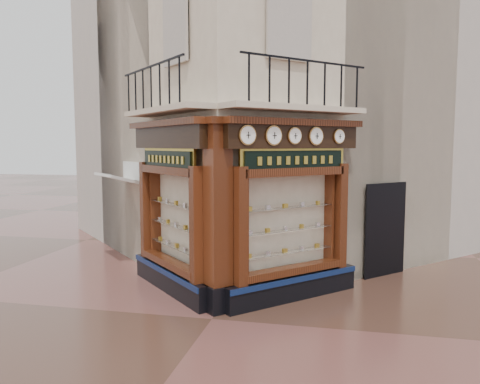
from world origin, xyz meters
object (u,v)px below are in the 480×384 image
(clock_c, at_px, (295,136))
(signboard_right, at_px, (295,160))
(clock_a, at_px, (247,135))
(signboard_left, at_px, (167,159))
(clock_d, at_px, (316,136))
(corner_pilaster, at_px, (218,218))
(clock_b, at_px, (274,135))
(awning, at_px, (121,265))
(clock_e, at_px, (339,136))

(clock_c, xyz_separation_m, signboard_right, (0.00, 0.16, -0.52))
(clock_a, relative_size, signboard_left, 0.21)
(clock_c, xyz_separation_m, clock_d, (0.43, 0.43, -0.00))
(clock_c, bearing_deg, clock_d, -0.00)
(clock_d, distance_m, signboard_left, 3.40)
(clock_a, relative_size, clock_c, 1.10)
(clock_a, bearing_deg, corner_pilaster, 135.66)
(corner_pilaster, height_order, clock_a, corner_pilaster)
(clock_d, bearing_deg, corner_pilaster, 169.20)
(clock_b, bearing_deg, clock_d, 0.00)
(awning, relative_size, signboard_left, 0.81)
(awning, bearing_deg, clock_a, -169.63)
(clock_d, xyz_separation_m, awning, (-5.56, 1.68, -3.62))
(corner_pilaster, bearing_deg, clock_e, -8.29)
(clock_b, distance_m, clock_c, 0.55)
(clock_c, relative_size, signboard_right, 0.18)
(clock_b, xyz_separation_m, signboard_left, (-2.53, 0.55, -0.52))
(clock_a, height_order, awning, clock_a)
(clock_b, bearing_deg, signboard_right, 9.41)
(corner_pilaster, height_order, signboard_right, corner_pilaster)
(clock_e, distance_m, signboard_right, 1.30)
(clock_d, bearing_deg, clock_c, 180.00)
(clock_a, distance_m, clock_c, 1.20)
(signboard_left, bearing_deg, clock_d, -130.43)
(corner_pilaster, height_order, clock_d, corner_pilaster)
(clock_c, height_order, signboard_left, clock_c)
(clock_e, relative_size, signboard_left, 0.17)
(awning, bearing_deg, clock_b, -162.83)
(clock_e, bearing_deg, signboard_left, 146.17)
(corner_pilaster, relative_size, clock_e, 11.96)
(clock_d, bearing_deg, clock_a, -180.00)
(clock_b, height_order, clock_c, clock_b)
(clock_d, distance_m, awning, 6.84)
(clock_b, xyz_separation_m, awning, (-4.74, 2.50, -3.62))
(clock_b, bearing_deg, clock_e, 0.00)
(signboard_right, bearing_deg, clock_c, -135.60)
(clock_a, height_order, clock_e, clock_a)
(clock_d, xyz_separation_m, signboard_right, (-0.42, -0.27, -0.52))
(signboard_right, bearing_deg, clock_a, -175.19)
(corner_pilaster, distance_m, signboard_left, 2.12)
(signboard_left, height_order, signboard_right, signboard_right)
(clock_b, height_order, signboard_left, clock_b)
(clock_e, distance_m, signboard_left, 3.95)
(clock_b, bearing_deg, clock_a, -180.00)
(clock_c, distance_m, clock_e, 1.30)
(signboard_left, xyz_separation_m, signboard_right, (2.92, 0.00, 0.00))
(corner_pilaster, bearing_deg, signboard_right, -10.25)
(clock_a, bearing_deg, clock_d, 0.00)
(clock_b, relative_size, signboard_left, 0.21)
(clock_c, bearing_deg, corner_pilaster, 165.38)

